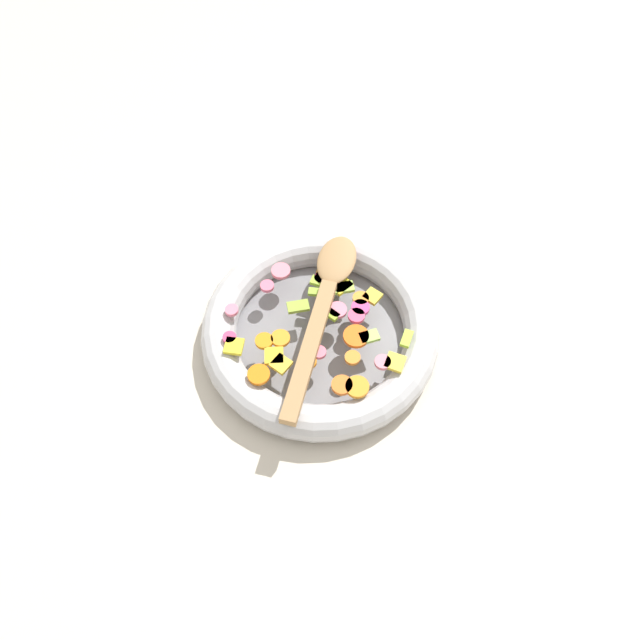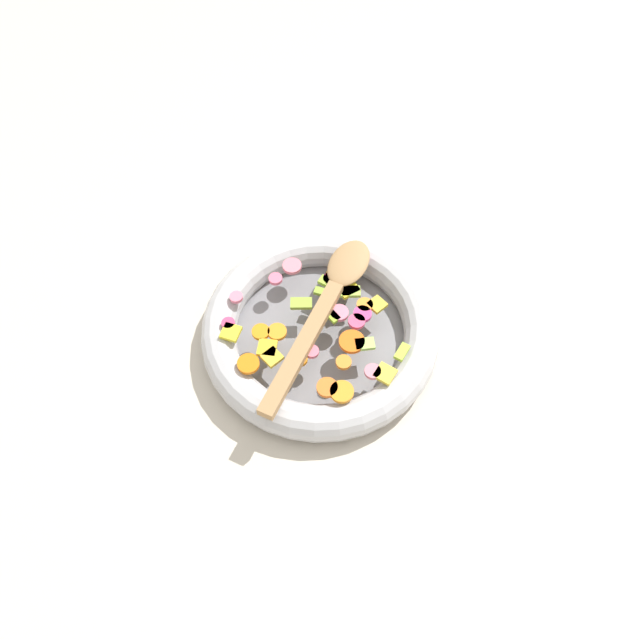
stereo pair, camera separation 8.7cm
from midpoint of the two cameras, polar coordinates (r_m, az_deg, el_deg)
ground_plane at (r=0.91m, az=2.72°, el=-1.92°), size 4.00×4.00×0.00m
skillet at (r=0.89m, az=2.78°, el=-1.19°), size 0.34×0.34×0.05m
chopped_vegetables at (r=0.86m, az=3.02°, el=-0.62°), size 0.25×0.25×0.01m
wooden_spoon at (r=0.87m, az=3.50°, el=1.43°), size 0.25×0.25×0.01m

